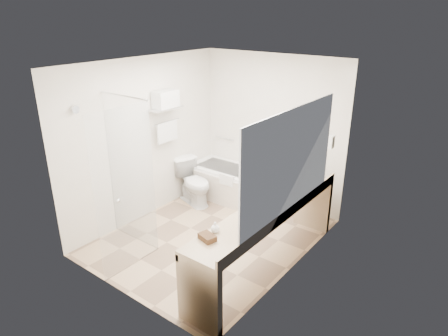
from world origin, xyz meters
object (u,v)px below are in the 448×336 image
Objects in this scene: amenity_basket at (207,237)px; water_bottle_left at (315,172)px; toilet at (194,183)px; vanity_counter at (267,224)px; bathtub at (234,184)px.

amenity_basket is 2.25m from water_bottle_left.
toilet is at bearing -168.70° from water_bottle_left.
vanity_counter is at bearing -96.03° from toilet.
water_bottle_left is at bearing 85.55° from amenity_basket.
vanity_counter is 3.54× the size of toilet.
amenity_basket is (1.83, -1.84, 0.51)m from toilet.
toilet is (-1.97, 0.85, -0.27)m from vanity_counter.
water_bottle_left is at bearing 88.71° from vanity_counter.
water_bottle_left reaches higher than bathtub.
vanity_counter is 14.60× the size of water_bottle_left.
water_bottle_left reaches higher than toilet.
bathtub is 2.10× the size of toilet.
amenity_basket is 1.02× the size of water_bottle_left.
amenity_basket is (1.38, -2.38, 0.61)m from bathtub.
bathtub is 0.59× the size of vanity_counter.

